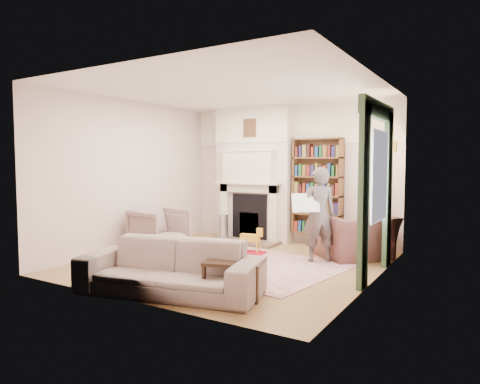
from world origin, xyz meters
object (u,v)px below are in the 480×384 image
Objects in this scene: rocking_horse at (250,241)px; coffee_table at (234,279)px; man_reading at (319,215)px; paraffin_heater at (223,227)px; bookcase at (317,186)px; armchair_reading at (356,237)px; sofa at (170,267)px; armchair_left at (159,230)px.

coffee_table is at bearing -72.34° from rocking_horse.
man_reading is 2.85× the size of paraffin_heater.
paraffin_heater is (-1.91, -0.50, -0.90)m from bookcase.
man_reading is at bearing -68.11° from bookcase.
armchair_reading is at bearing -36.46° from bookcase.
sofa is at bearing -66.71° from paraffin_heater.
armchair_reading is 2.96m from coffee_table.
sofa is 0.82m from coffee_table.
armchair_reading is 3.48m from sofa.
armchair_left reaches higher than armchair_reading.
man_reading is 2.63m from paraffin_heater.
armchair_left is (-2.25, -2.08, -0.78)m from bookcase.
bookcase is 2.17m from paraffin_heater.
armchair_left is 2.91m from man_reading.
paraffin_heater is at bearing -4.59° from armchair_left.
man_reading reaches higher than coffee_table.
rocking_horse is at bearing -29.32° from armchair_reading.
armchair_left is 1.59× the size of paraffin_heater.
rocking_horse is (1.17, -0.88, -0.04)m from paraffin_heater.
rocking_horse is (-1.72, -0.65, -0.13)m from armchair_reading.
bookcase is 3.40× the size of rocking_horse.
armchair_reading is at bearing 60.26° from coffee_table.
sofa is at bearing -175.59° from coffee_table.
sofa is (-1.43, -3.17, -0.04)m from armchair_reading.
sofa is 1.45× the size of man_reading.
paraffin_heater is (-1.47, 3.40, -0.06)m from sofa.
bookcase is 1.48m from man_reading.
sofa is 3.71m from paraffin_heater.
man_reading is 2.88× the size of rocking_horse.
armchair_left is 2.56m from sofa.
sofa is 2.54m from rocking_horse.
armchair_left is 1.25× the size of coffee_table.
man_reading is 2.24× the size of coffee_table.
rocking_horse is (-0.74, -1.38, -0.94)m from bookcase.
armchair_reading is at bearing -163.62° from man_reading.
coffee_table is 1.28× the size of rocking_horse.
bookcase is 1.61× the size of armchair_reading.
armchair_left is 1.63m from paraffin_heater.
bookcase is 0.81× the size of sofa.
rocking_horse is (-0.29, 2.52, -0.09)m from sofa.
bookcase reaches higher than rocking_horse.
paraffin_heater is at bearing 108.90° from coffee_table.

